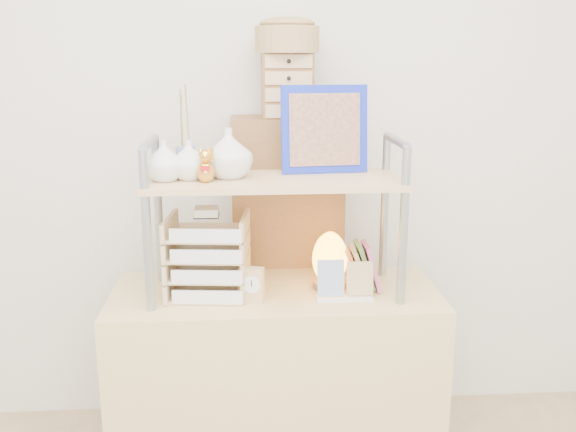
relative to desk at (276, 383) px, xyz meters
name	(u,v)px	position (x,y,z in m)	size (l,w,h in m)	color
room_shell	(292,6)	(0.00, -0.81, 1.32)	(3.42, 3.41, 2.61)	silver
desk	(276,383)	(0.00, 0.00, 0.00)	(1.20, 0.50, 0.75)	tan
cabinet	(287,276)	(0.07, 0.37, 0.30)	(0.45, 0.24, 1.35)	brown
hutch	(252,173)	(-0.08, 0.01, 0.81)	(0.90, 0.34, 0.74)	#90979D
letter_tray	(208,260)	(-0.24, -0.02, 0.50)	(0.29, 0.28, 0.32)	#DCB384
salt_lamp	(330,260)	(0.20, 0.02, 0.49)	(0.14, 0.13, 0.22)	brown
desk_clock	(251,284)	(-0.09, -0.09, 0.44)	(0.09, 0.06, 0.12)	tan
postcard_stand	(345,288)	(0.24, -0.09, 0.42)	(0.20, 0.06, 0.14)	white
drawer_chest	(287,86)	(0.07, 0.35, 1.10)	(0.20, 0.16, 0.25)	brown
woven_basket	(287,39)	(0.07, 0.35, 1.28)	(0.25, 0.25, 0.10)	olive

